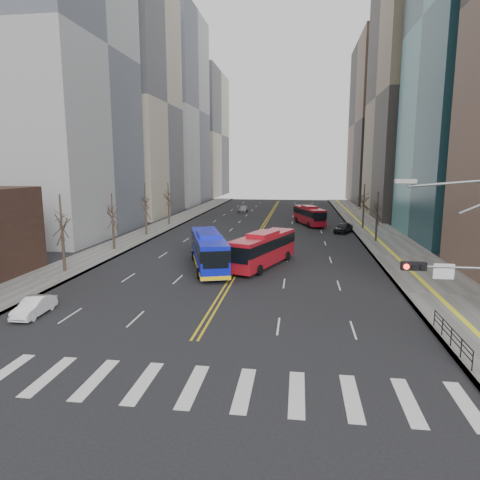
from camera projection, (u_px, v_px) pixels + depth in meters
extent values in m
plane|color=black|center=(168.00, 384.00, 19.74)|extent=(220.00, 220.00, 0.00)
cube|color=slate|center=(380.00, 236.00, 61.28)|extent=(7.00, 130.00, 0.15)
cube|color=slate|center=(152.00, 231.00, 65.86)|extent=(5.00, 130.00, 0.15)
cube|color=silver|center=(4.00, 373.00, 20.85)|extent=(0.70, 4.00, 0.01)
cube|color=silver|center=(49.00, 376.00, 20.53)|extent=(0.70, 4.00, 0.01)
cube|color=silver|center=(96.00, 379.00, 20.21)|extent=(0.70, 4.00, 0.01)
cube|color=silver|center=(143.00, 382.00, 19.89)|extent=(0.70, 4.00, 0.01)
cube|color=silver|center=(193.00, 386.00, 19.58)|extent=(0.70, 4.00, 0.01)
cube|color=silver|center=(244.00, 390.00, 19.26)|extent=(0.70, 4.00, 0.01)
cube|color=silver|center=(297.00, 393.00, 18.94)|extent=(0.70, 4.00, 0.01)
cube|color=silver|center=(351.00, 397.00, 18.62)|extent=(0.70, 4.00, 0.01)
cube|color=silver|center=(408.00, 401.00, 18.30)|extent=(0.70, 4.00, 0.01)
cube|color=silver|center=(466.00, 406.00, 17.98)|extent=(0.70, 4.00, 0.01)
cube|color=gold|center=(263.00, 224.00, 73.44)|extent=(0.15, 100.00, 0.01)
cube|color=gold|center=(266.00, 224.00, 73.38)|extent=(0.15, 100.00, 0.01)
cube|color=gray|center=(32.00, 47.00, 58.49)|extent=(22.00, 24.00, 52.00)
cube|color=gray|center=(114.00, 104.00, 84.55)|extent=(22.00, 22.00, 44.00)
cube|color=gray|center=(161.00, 111.00, 110.42)|extent=(20.00, 26.00, 48.00)
cube|color=gray|center=(430.00, 96.00, 81.03)|extent=(20.00, 26.00, 46.00)
cube|color=gray|center=(195.00, 135.00, 142.20)|extent=(18.00, 30.00, 40.00)
cube|color=brown|center=(389.00, 123.00, 112.74)|extent=(18.00, 30.00, 42.00)
cylinder|color=slate|center=(459.00, 267.00, 19.00)|extent=(4.50, 0.12, 0.12)
cube|color=black|center=(414.00, 266.00, 19.26)|extent=(1.10, 0.28, 0.38)
cylinder|color=#FF190C|center=(406.00, 267.00, 19.15)|extent=(0.24, 0.08, 0.24)
cylinder|color=black|center=(415.00, 267.00, 19.10)|extent=(0.24, 0.08, 0.24)
cylinder|color=black|center=(423.00, 267.00, 19.06)|extent=(0.24, 0.08, 0.24)
cube|color=silver|center=(444.00, 271.00, 19.12)|extent=(0.90, 0.06, 0.70)
cube|color=#999993|center=(405.00, 181.00, 18.69)|extent=(0.90, 0.35, 0.18)
cube|color=black|center=(452.00, 328.00, 23.47)|extent=(0.04, 6.00, 0.04)
cylinder|color=black|center=(473.00, 361.00, 20.62)|extent=(0.06, 0.06, 1.00)
cylinder|color=black|center=(461.00, 348.00, 22.09)|extent=(0.06, 0.06, 1.00)
cylinder|color=black|center=(451.00, 337.00, 23.55)|extent=(0.06, 0.06, 1.00)
cylinder|color=black|center=(442.00, 327.00, 25.02)|extent=(0.06, 0.06, 1.00)
cylinder|color=black|center=(434.00, 318.00, 26.48)|extent=(0.06, 0.06, 1.00)
cylinder|color=black|center=(64.00, 252.00, 40.10)|extent=(0.28, 0.28, 3.90)
cylinder|color=black|center=(114.00, 235.00, 50.86)|extent=(0.28, 0.28, 3.60)
cylinder|color=black|center=(146.00, 222.00, 61.56)|extent=(0.28, 0.28, 4.00)
cylinder|color=black|center=(169.00, 214.00, 72.31)|extent=(0.28, 0.28, 3.80)
cylinder|color=black|center=(376.00, 229.00, 56.31)|extent=(0.28, 0.28, 3.50)
cylinder|color=black|center=(363.00, 217.00, 68.00)|extent=(0.28, 0.28, 3.75)
cube|color=#0C16C0|center=(209.00, 250.00, 41.90)|extent=(6.15, 12.48, 2.92)
cube|color=black|center=(209.00, 244.00, 41.80)|extent=(6.22, 12.52, 1.05)
cube|color=#0C16C0|center=(208.00, 234.00, 41.63)|extent=(3.25, 4.72, 0.40)
cube|color=yellow|center=(209.00, 262.00, 42.11)|extent=(6.22, 12.52, 0.35)
cylinder|color=black|center=(199.00, 273.00, 38.09)|extent=(0.59, 1.04, 1.00)
cylinder|color=black|center=(227.00, 272.00, 38.52)|extent=(0.59, 1.04, 1.00)
cylinder|color=black|center=(193.00, 255.00, 45.73)|extent=(0.59, 1.04, 1.00)
cylinder|color=black|center=(217.00, 254.00, 46.15)|extent=(0.59, 1.04, 1.00)
cube|color=#A5111D|center=(263.00, 249.00, 42.64)|extent=(6.04, 11.12, 2.83)
cube|color=black|center=(263.00, 243.00, 42.54)|extent=(6.10, 11.16, 1.02)
cube|color=#A5111D|center=(263.00, 234.00, 42.38)|extent=(3.17, 4.27, 0.40)
cylinder|color=black|center=(236.00, 267.00, 40.37)|extent=(0.62, 1.04, 1.00)
cylinder|color=black|center=(259.00, 270.00, 39.24)|extent=(0.62, 1.04, 1.00)
cylinder|color=black|center=(266.00, 254.00, 46.47)|extent=(0.62, 1.04, 1.00)
cylinder|color=black|center=(287.00, 256.00, 45.34)|extent=(0.62, 1.04, 1.00)
cube|color=#A5111D|center=(309.00, 215.00, 72.45)|extent=(5.34, 10.50, 2.64)
cube|color=black|center=(309.00, 212.00, 72.36)|extent=(5.41, 10.54, 0.96)
cube|color=#A5111D|center=(309.00, 207.00, 72.21)|extent=(2.87, 4.00, 0.40)
cylinder|color=black|center=(309.00, 225.00, 69.26)|extent=(0.59, 1.04, 1.00)
cylinder|color=black|center=(322.00, 224.00, 69.65)|extent=(0.59, 1.04, 1.00)
cylinder|color=black|center=(296.00, 220.00, 75.65)|extent=(0.59, 1.04, 1.00)
cylinder|color=black|center=(309.00, 220.00, 76.04)|extent=(0.59, 1.04, 1.00)
imported|color=silver|center=(34.00, 307.00, 28.73)|extent=(1.43, 3.80, 1.24)
imported|color=black|center=(343.00, 228.00, 64.12)|extent=(3.55, 4.88, 1.55)
imported|color=gray|center=(243.00, 209.00, 92.42)|extent=(1.90, 4.61, 1.33)
imported|color=black|center=(311.00, 215.00, 82.97)|extent=(2.17, 4.10, 1.10)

